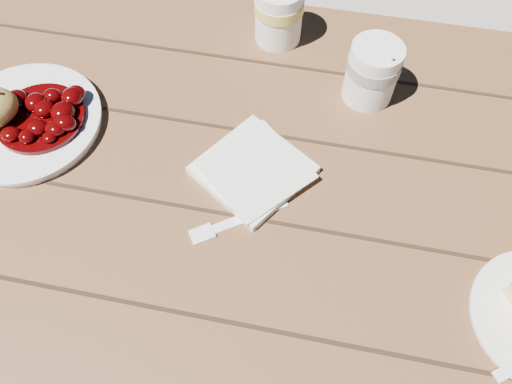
% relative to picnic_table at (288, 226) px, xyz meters
% --- Properties ---
extents(ground, '(60.00, 60.00, 0.00)m').
position_rel_picnic_table_xyz_m(ground, '(0.00, 0.00, -0.59)').
color(ground, '#9E998F').
rests_on(ground, ground).
extents(picnic_table, '(2.00, 1.55, 0.75)m').
position_rel_picnic_table_xyz_m(picnic_table, '(0.00, 0.00, 0.00)').
color(picnic_table, brown).
rests_on(picnic_table, ground).
extents(main_plate, '(0.25, 0.25, 0.02)m').
position_rel_picnic_table_xyz_m(main_plate, '(-0.46, 0.02, 0.17)').
color(main_plate, white).
rests_on(main_plate, picnic_table).
extents(goulash_stew, '(0.15, 0.15, 0.04)m').
position_rel_picnic_table_xyz_m(goulash_stew, '(-0.43, 0.02, 0.20)').
color(goulash_stew, '#3D0202').
rests_on(goulash_stew, main_plate).
extents(coffee_cup, '(0.09, 0.09, 0.11)m').
position_rel_picnic_table_xyz_m(coffee_cup, '(0.10, 0.20, 0.22)').
color(coffee_cup, white).
rests_on(coffee_cup, picnic_table).
extents(napkin_stack, '(0.21, 0.21, 0.01)m').
position_rel_picnic_table_xyz_m(napkin_stack, '(-0.07, 0.00, 0.17)').
color(napkin_stack, white).
rests_on(napkin_stack, picnic_table).
extents(fork_table, '(0.15, 0.11, 0.00)m').
position_rel_picnic_table_xyz_m(fork_table, '(-0.06, -0.08, 0.16)').
color(fork_table, white).
rests_on(fork_table, picnic_table).
extents(second_cup, '(0.09, 0.09, 0.11)m').
position_rel_picnic_table_xyz_m(second_cup, '(-0.08, 0.31, 0.22)').
color(second_cup, white).
rests_on(second_cup, picnic_table).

